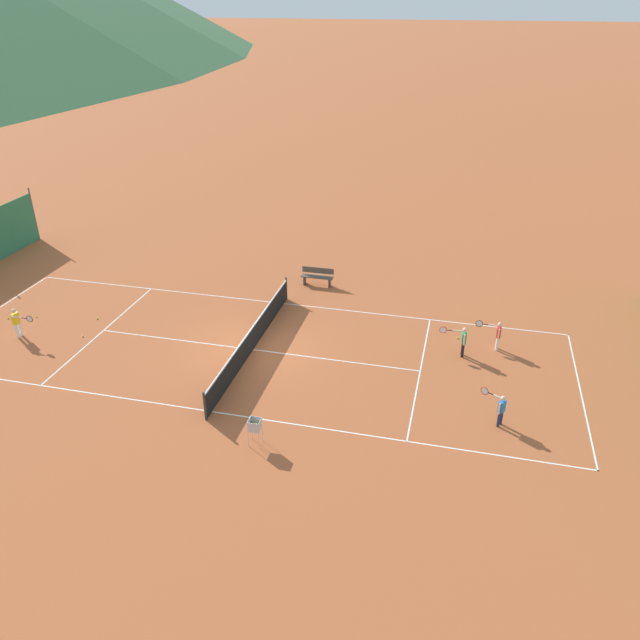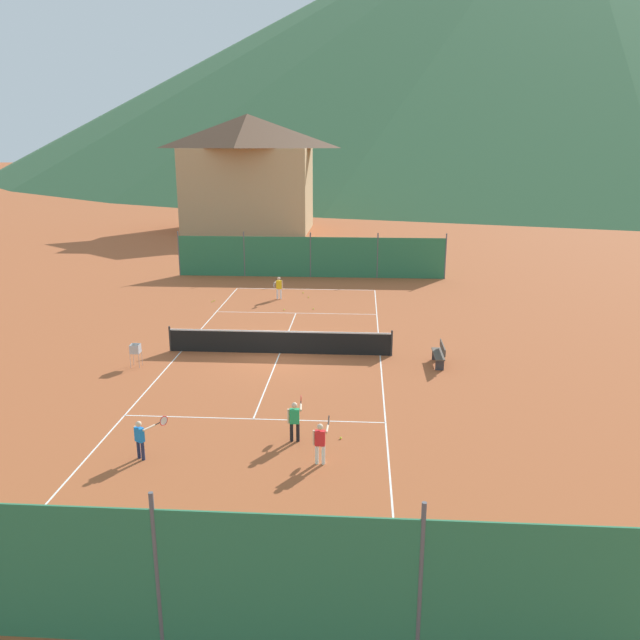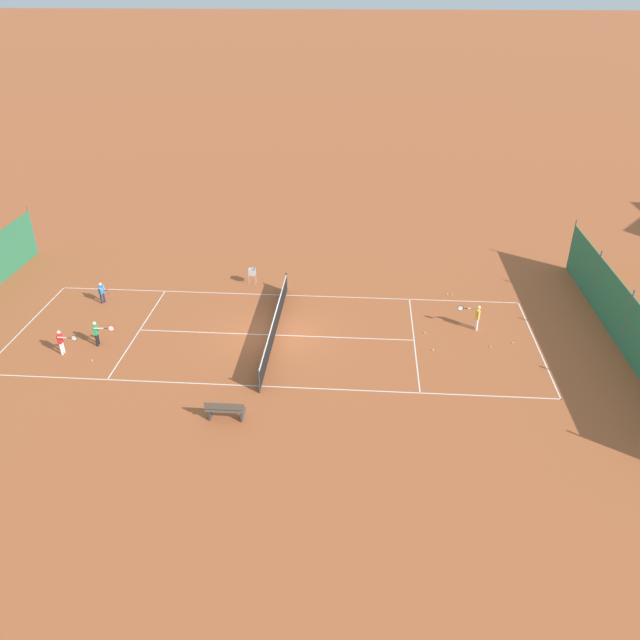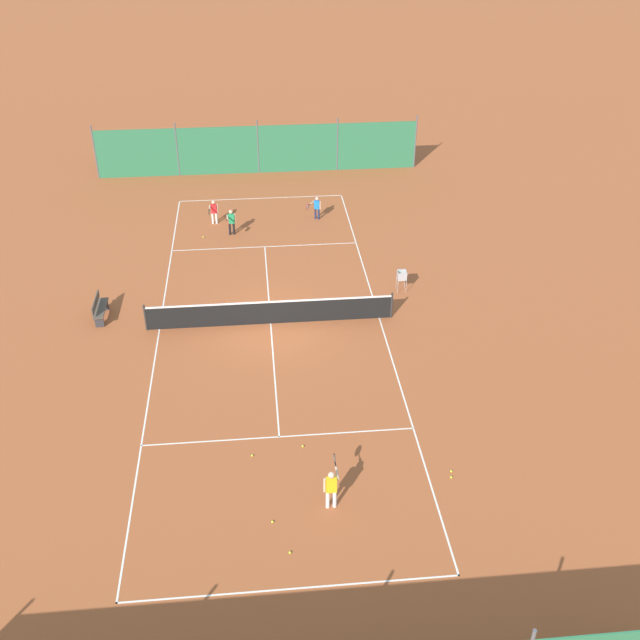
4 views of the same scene
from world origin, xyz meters
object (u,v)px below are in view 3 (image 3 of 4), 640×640
object	(u,v)px
tennis_ball_mid_court	(433,350)
tennis_ball_by_net_left	(513,343)
player_far_baseline	(102,291)
tennis_net	(275,326)
player_near_service	(97,332)
ball_hopper	(252,273)
tennis_ball_service_box	(447,294)
tennis_ball_alley_right	(491,346)
courtside_bench	(225,410)
tennis_ball_near_corner	(92,360)
player_near_baseline	(477,315)
tennis_ball_far_corner	(425,333)
tennis_ball_alley_left	(452,295)
player_far_service	(61,340)

from	to	relation	value
tennis_ball_mid_court	tennis_ball_by_net_left	distance (m)	3.75
player_far_baseline	tennis_net	bearing A→B (deg)	74.30
player_near_service	ball_hopper	xyz separation A→B (m)	(-6.76, 5.84, -0.04)
tennis_ball_service_box	tennis_ball_alley_right	bearing A→B (deg)	15.22
player_near_service	courtside_bench	xyz separation A→B (m)	(4.89, 6.80, -0.25)
player_near_service	tennis_ball_near_corner	size ratio (longest dim) A/B	18.21
player_far_baseline	tennis_ball_service_box	world-z (taller)	player_far_baseline
tennis_net	player_near_baseline	distance (m)	9.40
tennis_ball_mid_court	tennis_ball_near_corner	distance (m)	14.90
tennis_ball_service_box	tennis_ball_alley_right	xyz separation A→B (m)	(5.14, 1.40, 0.00)
player_near_baseline	courtside_bench	xyz separation A→B (m)	(7.60, -10.29, -0.27)
player_near_baseline	tennis_ball_far_corner	world-z (taller)	player_near_baseline
player_near_service	tennis_ball_near_corner	xyz separation A→B (m)	(1.31, 0.18, -0.67)
player_near_baseline	tennis_ball_alley_right	world-z (taller)	player_near_baseline
tennis_ball_alley_right	tennis_ball_by_net_left	size ratio (longest dim) A/B	1.00
tennis_ball_mid_court	tennis_ball_alley_right	world-z (taller)	same
player_near_baseline	tennis_ball_alley_right	distance (m)	1.81
player_near_service	tennis_ball_by_net_left	size ratio (longest dim) A/B	18.21
tennis_ball_alley_right	tennis_ball_alley_left	world-z (taller)	same
player_far_baseline	tennis_ball_by_net_left	bearing A→B (deg)	82.81
player_far_baseline	tennis_ball_service_box	bearing A→B (deg)	97.27
tennis_ball_service_box	courtside_bench	size ratio (longest dim) A/B	0.04
player_far_baseline	tennis_ball_alley_right	bearing A→B (deg)	81.24
tennis_ball_alley_left	tennis_ball_by_net_left	bearing A→B (deg)	25.34
tennis_ball_mid_court	tennis_ball_alley_right	bearing A→B (deg)	100.47
tennis_ball_far_corner	ball_hopper	distance (m)	10.01
player_far_service	tennis_ball_far_corner	bearing A→B (deg)	100.46
player_near_service	tennis_ball_by_net_left	world-z (taller)	player_near_service
courtside_bench	tennis_ball_near_corner	bearing A→B (deg)	-118.41
tennis_ball_near_corner	ball_hopper	world-z (taller)	ball_hopper
tennis_ball_alley_left	ball_hopper	distance (m)	10.58
tennis_net	player_far_baseline	world-z (taller)	player_far_baseline
player_near_service	tennis_ball_near_corner	distance (m)	1.48
tennis_ball_by_net_left	courtside_bench	world-z (taller)	courtside_bench
player_far_baseline	tennis_ball_mid_court	distance (m)	16.65
player_far_service	tennis_ball_alley_left	xyz separation A→B (m)	(-7.01, 17.65, -0.65)
player_near_baseline	player_near_service	distance (m)	17.30
tennis_net	tennis_ball_far_corner	bearing A→B (deg)	95.53
tennis_ball_by_net_left	player_near_service	bearing A→B (deg)	-85.39
player_far_service	tennis_net	bearing A→B (deg)	104.14
tennis_ball_service_box	courtside_bench	bearing A→B (deg)	-40.04
tennis_net	tennis_ball_near_corner	size ratio (longest dim) A/B	139.09
tennis_ball_near_corner	courtside_bench	size ratio (longest dim) A/B	0.04
tennis_ball_near_corner	player_far_baseline	bearing A→B (deg)	-164.16
tennis_ball_alley_right	player_near_baseline	bearing A→B (deg)	-163.82
tennis_ball_alley_left	tennis_ball_mid_court	bearing A→B (deg)	-14.46
player_near_service	tennis_ball_mid_court	world-z (taller)	player_near_service
player_near_baseline	tennis_ball_service_box	xyz separation A→B (m)	(-3.53, -0.93, -0.69)
player_far_service	tennis_ball_near_corner	size ratio (longest dim) A/B	17.56
tennis_ball_by_net_left	ball_hopper	distance (m)	13.82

